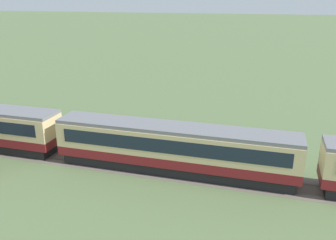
{
  "coord_description": "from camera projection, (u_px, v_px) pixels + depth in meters",
  "views": [
    {
      "loc": [
        -10.74,
        -24.37,
        13.88
      ],
      "look_at": [
        -19.62,
        6.31,
        2.79
      ],
      "focal_mm": 38.0,
      "sensor_mm": 36.0,
      "label": 1
    }
  ],
  "objects": [
    {
      "name": "passenger_train",
      "position": [
        177.0,
        147.0,
        29.1
      ],
      "size": [
        105.47,
        3.02,
        4.04
      ],
      "color": "maroon",
      "rests_on": "ground_plane"
    },
    {
      "name": "railway_track",
      "position": [
        302.0,
        188.0,
        27.23
      ],
      "size": [
        155.93,
        3.6,
        0.04
      ],
      "color": "#665B51",
      "rests_on": "ground_plane"
    }
  ]
}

